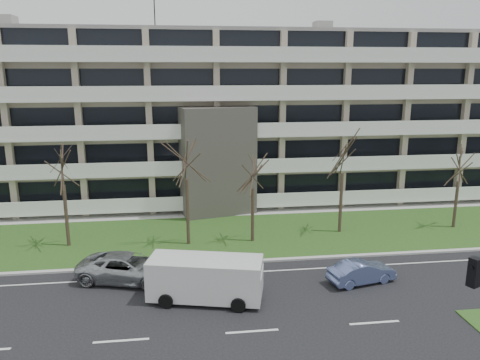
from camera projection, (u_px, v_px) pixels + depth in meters
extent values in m
plane|color=black|center=(252.00, 331.00, 21.90)|extent=(160.00, 160.00, 0.00)
cube|color=#244517|center=(225.00, 235.00, 34.43)|extent=(90.00, 10.00, 0.06)
cube|color=#B2B2AD|center=(233.00, 262.00, 29.60)|extent=(90.00, 0.35, 0.12)
cube|color=#B2B2AD|center=(219.00, 213.00, 39.73)|extent=(90.00, 2.00, 0.08)
cube|color=white|center=(235.00, 273.00, 28.16)|extent=(90.00, 0.12, 0.01)
cube|color=#C1AD96|center=(212.00, 117.00, 44.76)|extent=(60.00, 12.00, 15.00)
cube|color=gray|center=(210.00, 33.00, 42.98)|extent=(60.50, 12.50, 0.30)
cube|color=#4C4742|center=(218.00, 162.00, 38.70)|extent=(6.39, 3.69, 9.00)
cube|color=black|center=(219.00, 191.00, 39.08)|extent=(4.92, 1.19, 3.50)
cube|color=gray|center=(3.00, 22.00, 40.55)|extent=(2.00, 2.00, 1.20)
cylinder|color=black|center=(154.00, 11.00, 41.93)|extent=(0.10, 0.10, 3.50)
cube|color=black|center=(217.00, 187.00, 40.20)|extent=(58.00, 0.10, 1.80)
cube|color=white|center=(218.00, 206.00, 39.89)|extent=(58.00, 1.40, 0.22)
cube|color=white|center=(219.00, 201.00, 39.13)|extent=(58.00, 0.08, 1.00)
cube|color=black|center=(217.00, 152.00, 39.50)|extent=(58.00, 0.10, 1.80)
cube|color=white|center=(218.00, 171.00, 39.20)|extent=(58.00, 1.40, 0.22)
cube|color=white|center=(218.00, 166.00, 38.43)|extent=(58.00, 0.08, 1.00)
cube|color=black|center=(217.00, 117.00, 38.81)|extent=(58.00, 0.10, 1.80)
cube|color=white|center=(217.00, 136.00, 38.50)|extent=(58.00, 1.40, 0.22)
cube|color=white|center=(218.00, 130.00, 37.73)|extent=(58.00, 0.08, 1.00)
cube|color=black|center=(216.00, 80.00, 38.11)|extent=(58.00, 0.10, 1.80)
cube|color=white|center=(217.00, 99.00, 37.81)|extent=(58.00, 1.40, 0.22)
cube|color=white|center=(218.00, 92.00, 37.04)|extent=(58.00, 0.08, 1.00)
cube|color=black|center=(216.00, 42.00, 37.42)|extent=(58.00, 0.10, 1.80)
cube|color=white|center=(217.00, 61.00, 37.11)|extent=(58.00, 1.40, 0.22)
cube|color=white|center=(217.00, 53.00, 36.34)|extent=(58.00, 0.08, 1.00)
imported|color=#A6A9AD|center=(128.00, 268.00, 26.98)|extent=(6.24, 4.11, 1.59)
imported|color=#6677B2|center=(362.00, 272.00, 26.78)|extent=(4.15, 2.23, 1.30)
cube|color=silver|center=(205.00, 278.00, 24.63)|extent=(6.30, 3.56, 2.09)
cube|color=black|center=(205.00, 267.00, 24.49)|extent=(5.83, 3.29, 0.77)
cube|color=silver|center=(258.00, 283.00, 24.36)|extent=(0.87, 2.12, 1.32)
cylinder|color=black|center=(166.00, 301.00, 23.97)|extent=(0.81, 0.45, 0.77)
cylinder|color=black|center=(176.00, 282.00, 26.10)|extent=(0.81, 0.45, 0.77)
cylinder|color=black|center=(238.00, 305.00, 23.57)|extent=(0.81, 0.45, 0.77)
cylinder|color=black|center=(243.00, 285.00, 25.69)|extent=(0.81, 0.45, 0.77)
cube|color=black|center=(474.00, 272.00, 15.17)|extent=(0.42, 0.42, 0.99)
sphere|color=red|center=(475.00, 263.00, 15.10)|extent=(0.20, 0.20, 0.20)
sphere|color=orange|center=(474.00, 272.00, 15.17)|extent=(0.20, 0.20, 0.20)
sphere|color=green|center=(473.00, 281.00, 15.24)|extent=(0.20, 0.20, 0.20)
cylinder|color=#382B21|center=(66.00, 216.00, 31.93)|extent=(0.24, 0.24, 4.37)
cylinder|color=#382B21|center=(188.00, 212.00, 32.23)|extent=(0.24, 0.24, 4.71)
cylinder|color=#382B21|center=(253.00, 215.00, 32.88)|extent=(0.24, 0.24, 3.90)
cylinder|color=#382B21|center=(341.00, 203.00, 34.69)|extent=(0.24, 0.24, 4.56)
cylinder|color=#382B21|center=(456.00, 205.00, 35.80)|extent=(0.24, 0.24, 3.68)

